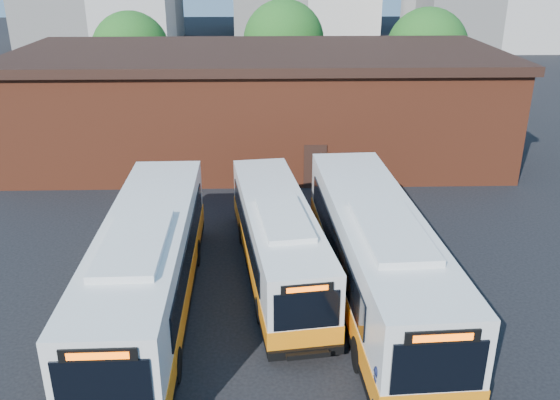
{
  "coord_description": "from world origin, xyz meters",
  "views": [
    {
      "loc": [
        0.35,
        -15.48,
        11.51
      ],
      "look_at": [
        0.91,
        5.13,
        2.98
      ],
      "focal_mm": 38.0,
      "sensor_mm": 36.0,
      "label": 1
    }
  ],
  "objects_px": {
    "bus_midwest": "(148,272)",
    "transit_worker": "(379,396)",
    "bus_east": "(376,260)",
    "bus_mideast": "(278,242)"
  },
  "relations": [
    {
      "from": "bus_midwest",
      "to": "transit_worker",
      "type": "distance_m",
      "value": 8.84
    },
    {
      "from": "bus_midwest",
      "to": "bus_east",
      "type": "xyz_separation_m",
      "value": [
        7.82,
        0.52,
        0.04
      ]
    },
    {
      "from": "bus_east",
      "to": "transit_worker",
      "type": "distance_m",
      "value": 6.14
    },
    {
      "from": "bus_midwest",
      "to": "transit_worker",
      "type": "height_order",
      "value": "bus_midwest"
    },
    {
      "from": "bus_midwest",
      "to": "transit_worker",
      "type": "xyz_separation_m",
      "value": [
        6.88,
        -5.51,
        -0.67
      ]
    },
    {
      "from": "transit_worker",
      "to": "bus_mideast",
      "type": "bearing_deg",
      "value": -0.99
    },
    {
      "from": "bus_midwest",
      "to": "transit_worker",
      "type": "relative_size",
      "value": 6.86
    },
    {
      "from": "bus_east",
      "to": "bus_midwest",
      "type": "bearing_deg",
      "value": -179.22
    },
    {
      "from": "bus_midwest",
      "to": "transit_worker",
      "type": "bearing_deg",
      "value": -39.78
    },
    {
      "from": "transit_worker",
      "to": "bus_midwest",
      "type": "bearing_deg",
      "value": 33.54
    }
  ]
}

